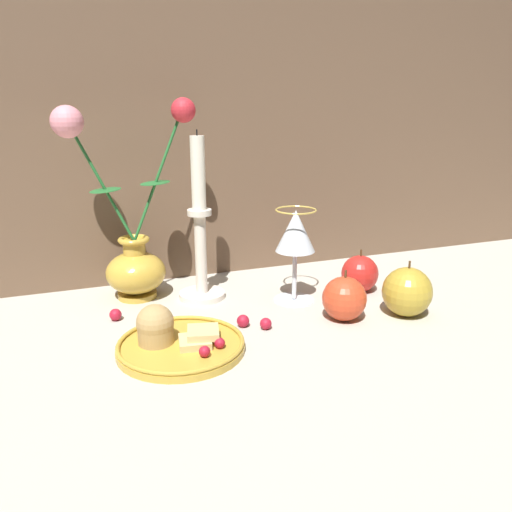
# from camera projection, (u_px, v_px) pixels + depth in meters

# --- Properties ---
(ground_plane) EXTENTS (2.40, 2.40, 0.00)m
(ground_plane) POSITION_uv_depth(u_px,v_px,m) (246.00, 321.00, 0.80)
(ground_plane) COLOR #B7B2A3
(ground_plane) RESTS_ON ground
(vase) EXTENTS (0.23, 0.11, 0.35)m
(vase) POSITION_uv_depth(u_px,v_px,m) (132.00, 245.00, 0.87)
(vase) COLOR gold
(vase) RESTS_ON ground_plane
(plate_with_pastries) EXTENTS (0.18, 0.18, 0.07)m
(plate_with_pastries) POSITION_uv_depth(u_px,v_px,m) (175.00, 340.00, 0.70)
(plate_with_pastries) COLOR gold
(plate_with_pastries) RESTS_ON ground_plane
(wine_glass) EXTENTS (0.07, 0.07, 0.17)m
(wine_glass) POSITION_uv_depth(u_px,v_px,m) (295.00, 235.00, 0.86)
(wine_glass) COLOR silver
(wine_glass) RESTS_ON ground_plane
(candlestick) EXTENTS (0.08, 0.08, 0.30)m
(candlestick) POSITION_uv_depth(u_px,v_px,m) (200.00, 238.00, 0.87)
(candlestick) COLOR silver
(candlestick) RESTS_ON ground_plane
(apple_beside_vase) EXTENTS (0.07, 0.07, 0.08)m
(apple_beside_vase) POSITION_uv_depth(u_px,v_px,m) (344.00, 299.00, 0.80)
(apple_beside_vase) COLOR #D14223
(apple_beside_vase) RESTS_ON ground_plane
(apple_near_glass) EXTENTS (0.07, 0.07, 0.08)m
(apple_near_glass) POSITION_uv_depth(u_px,v_px,m) (360.00, 274.00, 0.93)
(apple_near_glass) COLOR red
(apple_near_glass) RESTS_ON ground_plane
(apple_at_table_edge) EXTENTS (0.08, 0.08, 0.09)m
(apple_at_table_edge) POSITION_uv_depth(u_px,v_px,m) (407.00, 292.00, 0.82)
(apple_at_table_edge) COLOR #B2932D
(apple_at_table_edge) RESTS_ON ground_plane
(berry_near_plate) EXTENTS (0.02, 0.02, 0.02)m
(berry_near_plate) POSITION_uv_depth(u_px,v_px,m) (243.00, 321.00, 0.78)
(berry_near_plate) COLOR #AD192D
(berry_near_plate) RESTS_ON ground_plane
(berry_front_center) EXTENTS (0.02, 0.02, 0.02)m
(berry_front_center) POSITION_uv_depth(u_px,v_px,m) (266.00, 324.00, 0.77)
(berry_front_center) COLOR #AD192D
(berry_front_center) RESTS_ON ground_plane
(berry_by_glass_stem) EXTENTS (0.02, 0.02, 0.02)m
(berry_by_glass_stem) POSITION_uv_depth(u_px,v_px,m) (115.00, 315.00, 0.80)
(berry_by_glass_stem) COLOR #AD192D
(berry_by_glass_stem) RESTS_ON ground_plane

